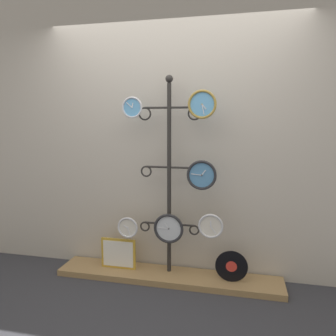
{
  "coord_description": "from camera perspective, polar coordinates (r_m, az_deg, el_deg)",
  "views": [
    {
      "loc": [
        0.68,
        -2.61,
        1.54
      ],
      "look_at": [
        0.0,
        0.36,
        1.11
      ],
      "focal_mm": 35.0,
      "sensor_mm": 36.0,
      "label": 1
    }
  ],
  "objects": [
    {
      "name": "clock_top_left",
      "position": [
        3.08,
        -6.24,
        10.43
      ],
      "size": [
        0.2,
        0.04,
        0.2
      ],
      "color": "#60A8DB"
    },
    {
      "name": "picture_frame",
      "position": [
        3.46,
        -8.64,
        -14.5
      ],
      "size": [
        0.36,
        0.02,
        0.31
      ],
      "color": "gold",
      "rests_on": "low_shelf"
    },
    {
      "name": "ground_plane",
      "position": [
        3.1,
        -1.59,
        -21.64
      ],
      "size": [
        12.0,
        12.0,
        0.0
      ],
      "primitive_type": "plane",
      "color": "#333338"
    },
    {
      "name": "low_shelf",
      "position": [
        3.39,
        -0.04,
        -18.34
      ],
      "size": [
        2.2,
        0.36,
        0.06
      ],
      "color": "#9E7A4C",
      "rests_on": "ground_plane"
    },
    {
      "name": "shop_wall",
      "position": [
        3.25,
        0.83,
        5.65
      ],
      "size": [
        4.4,
        0.04,
        2.8
      ],
      "color": "#BCB2A3",
      "rests_on": "ground_plane"
    },
    {
      "name": "clock_bottom_center",
      "position": [
        3.16,
        0.11,
        -10.48
      ],
      "size": [
        0.29,
        0.04,
        0.29
      ],
      "color": "silver"
    },
    {
      "name": "clock_bottom_left",
      "position": [
        3.28,
        -7.01,
        -10.24
      ],
      "size": [
        0.21,
        0.04,
        0.21
      ],
      "color": "silver"
    },
    {
      "name": "vinyl_record",
      "position": [
        3.22,
        10.99,
        -16.47
      ],
      "size": [
        0.3,
        0.01,
        0.3
      ],
      "color": "black",
      "rests_on": "low_shelf"
    },
    {
      "name": "display_stand",
      "position": [
        3.22,
        0.2,
        -8.39
      ],
      "size": [
        0.6,
        0.44,
        1.96
      ],
      "color": "#282623",
      "rests_on": "ground_plane"
    },
    {
      "name": "clock_bottom_right",
      "position": [
        3.07,
        7.46,
        -9.98
      ],
      "size": [
        0.23,
        0.04,
        0.23
      ],
      "color": "silver"
    },
    {
      "name": "clock_top_right",
      "position": [
        2.95,
        5.98,
        10.97
      ],
      "size": [
        0.26,
        0.04,
        0.26
      ],
      "color": "#60A8DB"
    },
    {
      "name": "clock_middle_right",
      "position": [
        2.99,
        5.88,
        -1.24
      ],
      "size": [
        0.27,
        0.04,
        0.27
      ],
      "color": "#4C84B2"
    }
  ]
}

